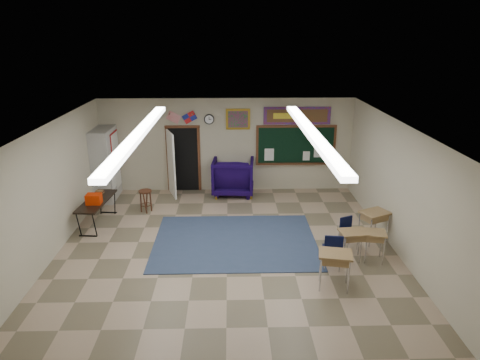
{
  "coord_description": "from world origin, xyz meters",
  "views": [
    {
      "loc": [
        0.08,
        -8.74,
        4.97
      ],
      "look_at": [
        0.34,
        1.5,
        1.38
      ],
      "focal_mm": 32.0,
      "sensor_mm": 36.0,
      "label": 1
    }
  ],
  "objects_px": {
    "wingback_armchair": "(233,176)",
    "wooden_stool": "(146,201)",
    "student_desk_front_left": "(352,244)",
    "student_desk_front_right": "(374,225)",
    "folding_table": "(98,211)"
  },
  "relations": [
    {
      "from": "student_desk_front_left",
      "to": "folding_table",
      "type": "distance_m",
      "value": 6.65
    },
    {
      "from": "student_desk_front_right",
      "to": "student_desk_front_left",
      "type": "bearing_deg",
      "value": -156.19
    },
    {
      "from": "student_desk_front_left",
      "to": "wooden_stool",
      "type": "relative_size",
      "value": 1.11
    },
    {
      "from": "student_desk_front_right",
      "to": "folding_table",
      "type": "bearing_deg",
      "value": 144.97
    },
    {
      "from": "student_desk_front_left",
      "to": "wooden_stool",
      "type": "distance_m",
      "value": 5.94
    },
    {
      "from": "wingback_armchair",
      "to": "student_desk_front_left",
      "type": "distance_m",
      "value": 5.08
    },
    {
      "from": "student_desk_front_right",
      "to": "wooden_stool",
      "type": "distance_m",
      "value": 6.28
    },
    {
      "from": "wingback_armchair",
      "to": "student_desk_front_left",
      "type": "relative_size",
      "value": 1.8
    },
    {
      "from": "student_desk_front_right",
      "to": "wooden_stool",
      "type": "xyz_separation_m",
      "value": [
        -5.95,
        2.0,
        -0.11
      ]
    },
    {
      "from": "wooden_stool",
      "to": "student_desk_front_right",
      "type": "bearing_deg",
      "value": -18.55
    },
    {
      "from": "wingback_armchair",
      "to": "wooden_stool",
      "type": "relative_size",
      "value": 2.01
    },
    {
      "from": "wingback_armchair",
      "to": "wooden_stool",
      "type": "distance_m",
      "value": 2.92
    },
    {
      "from": "folding_table",
      "to": "wooden_stool",
      "type": "relative_size",
      "value": 2.65
    },
    {
      "from": "wingback_armchair",
      "to": "folding_table",
      "type": "relative_size",
      "value": 0.76
    },
    {
      "from": "student_desk_front_right",
      "to": "folding_table",
      "type": "height_order",
      "value": "folding_table"
    }
  ]
}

